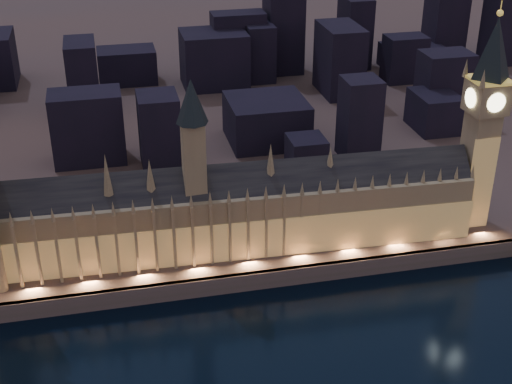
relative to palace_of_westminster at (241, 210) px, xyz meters
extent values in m
plane|color=black|center=(0.11, -61.74, -26.37)|extent=(2000.00, 2000.00, 0.00)
cube|color=#433F44|center=(0.11, 458.26, -22.37)|extent=(2000.00, 960.00, 8.00)
cube|color=#574F45|center=(0.11, -20.74, -22.37)|extent=(2000.00, 2.50, 8.00)
cube|color=gray|center=(0.91, 0.26, -4.37)|extent=(200.57, 26.86, 28.00)
cube|color=#A9854D|center=(0.91, -9.99, -9.37)|extent=(200.00, 0.50, 18.00)
cube|color=black|center=(0.91, 0.26, 12.63)|extent=(200.44, 23.12, 16.26)
cube|color=gray|center=(-19.09, 0.26, 25.63)|extent=(9.00, 9.00, 32.00)
cone|color=black|center=(-19.09, 0.26, 50.63)|extent=(13.00, 13.00, 18.00)
cube|color=gray|center=(-91.40, -10.34, -4.37)|extent=(1.20, 1.20, 28.00)
cone|color=gray|center=(-91.40, -9.74, 12.63)|extent=(2.00, 2.00, 6.00)
cube|color=gray|center=(-83.71, -10.34, -4.37)|extent=(1.20, 1.20, 28.00)
cone|color=gray|center=(-83.71, -9.74, 12.63)|extent=(2.00, 2.00, 6.00)
cube|color=gray|center=(-76.02, -10.34, -4.37)|extent=(1.20, 1.20, 28.00)
cone|color=gray|center=(-76.02, -9.74, 12.63)|extent=(2.00, 2.00, 6.00)
cube|color=gray|center=(-68.32, -10.34, -4.37)|extent=(1.20, 1.20, 28.00)
cone|color=gray|center=(-68.32, -9.74, 12.63)|extent=(2.00, 2.00, 6.00)
cube|color=gray|center=(-60.63, -10.34, -4.37)|extent=(1.20, 1.20, 28.00)
cone|color=gray|center=(-60.63, -9.74, 12.63)|extent=(2.00, 2.00, 6.00)
cube|color=gray|center=(-52.94, -10.34, -4.37)|extent=(1.20, 1.20, 28.00)
cone|color=gray|center=(-52.94, -9.74, 12.63)|extent=(2.00, 2.00, 6.00)
cube|color=gray|center=(-45.25, -10.34, -4.37)|extent=(1.20, 1.20, 28.00)
cone|color=gray|center=(-45.25, -9.74, 12.63)|extent=(2.00, 2.00, 6.00)
cube|color=gray|center=(-37.55, -10.34, -4.37)|extent=(1.20, 1.20, 28.00)
cone|color=gray|center=(-37.55, -9.74, 12.63)|extent=(2.00, 2.00, 6.00)
cube|color=gray|center=(-29.86, -10.34, -4.37)|extent=(1.20, 1.20, 28.00)
cone|color=gray|center=(-29.86, -9.74, 12.63)|extent=(2.00, 2.00, 6.00)
cube|color=gray|center=(-22.17, -10.34, -4.37)|extent=(1.20, 1.20, 28.00)
cone|color=gray|center=(-22.17, -9.74, 12.63)|extent=(2.00, 2.00, 6.00)
cube|color=gray|center=(-14.48, -10.34, -4.37)|extent=(1.20, 1.20, 28.00)
cone|color=gray|center=(-14.48, -9.74, 12.63)|extent=(2.00, 2.00, 6.00)
cube|color=gray|center=(-6.78, -10.34, -4.37)|extent=(1.20, 1.20, 28.00)
cone|color=gray|center=(-6.78, -9.74, 12.63)|extent=(2.00, 2.00, 6.00)
cube|color=gray|center=(0.91, -10.34, -4.37)|extent=(1.20, 1.20, 28.00)
cone|color=gray|center=(0.91, -9.74, 12.63)|extent=(2.00, 2.00, 6.00)
cube|color=gray|center=(8.60, -10.34, -4.37)|extent=(1.20, 1.20, 28.00)
cone|color=gray|center=(8.60, -9.74, 12.63)|extent=(2.00, 2.00, 6.00)
cube|color=gray|center=(16.29, -10.34, -4.37)|extent=(1.20, 1.20, 28.00)
cone|color=gray|center=(16.29, -9.74, 12.63)|extent=(2.00, 2.00, 6.00)
cube|color=gray|center=(23.98, -10.34, -4.37)|extent=(1.20, 1.20, 28.00)
cone|color=gray|center=(23.98, -9.74, 12.63)|extent=(2.00, 2.00, 6.00)
cube|color=gray|center=(31.68, -10.34, -4.37)|extent=(1.20, 1.20, 28.00)
cone|color=gray|center=(31.68, -9.74, 12.63)|extent=(2.00, 2.00, 6.00)
cube|color=gray|center=(39.37, -10.34, -4.37)|extent=(1.20, 1.20, 28.00)
cone|color=gray|center=(39.37, -9.74, 12.63)|extent=(2.00, 2.00, 6.00)
cube|color=gray|center=(47.06, -10.34, -4.37)|extent=(1.20, 1.20, 28.00)
cone|color=gray|center=(47.06, -9.74, 12.63)|extent=(2.00, 2.00, 6.00)
cube|color=gray|center=(54.75, -10.34, -4.37)|extent=(1.20, 1.20, 28.00)
cone|color=gray|center=(54.75, -9.74, 12.63)|extent=(2.00, 2.00, 6.00)
cube|color=gray|center=(62.45, -10.34, -4.37)|extent=(1.20, 1.20, 28.00)
cone|color=gray|center=(62.45, -9.74, 12.63)|extent=(2.00, 2.00, 6.00)
cube|color=gray|center=(70.14, -10.34, -4.37)|extent=(1.20, 1.20, 28.00)
cone|color=gray|center=(70.14, -9.74, 12.63)|extent=(2.00, 2.00, 6.00)
cube|color=gray|center=(77.83, -10.34, -4.37)|extent=(1.20, 1.20, 28.00)
cone|color=gray|center=(77.83, -9.74, 12.63)|extent=(2.00, 2.00, 6.00)
cube|color=gray|center=(85.52, -10.34, -4.37)|extent=(1.20, 1.20, 28.00)
cone|color=gray|center=(85.52, -9.74, 12.63)|extent=(2.00, 2.00, 6.00)
cube|color=gray|center=(93.22, -10.34, -4.37)|extent=(1.20, 1.20, 28.00)
cone|color=gray|center=(93.22, -9.74, 12.63)|extent=(2.00, 2.00, 6.00)
cube|color=gray|center=(100.91, -10.34, -4.37)|extent=(1.20, 1.20, 28.00)
cone|color=gray|center=(100.91, -9.74, 12.63)|extent=(2.00, 2.00, 6.00)
cone|color=gray|center=(-54.09, 0.26, 22.63)|extent=(4.40, 4.40, 18.00)
cone|color=gray|center=(-37.09, 0.26, 20.63)|extent=(4.40, 4.40, 14.00)
cone|color=gray|center=(12.91, 0.26, 21.63)|extent=(4.40, 4.40, 16.00)
cone|color=gray|center=(38.91, 0.26, 19.63)|extent=(4.40, 4.40, 12.00)
cube|color=gray|center=(108.11, 0.26, 8.53)|extent=(12.83, 12.83, 53.81)
cube|color=#A9854D|center=(108.11, -5.94, 3.63)|extent=(12.00, 0.50, 44.00)
cube|color=gray|center=(108.11, 0.26, 42.46)|extent=(15.00, 15.00, 14.03)
cube|color=#F2C64C|center=(108.11, 0.26, 50.07)|extent=(15.75, 15.75, 1.20)
cone|color=black|center=(108.11, 0.26, 63.67)|extent=(18.00, 18.00, 26.00)
sphere|color=#F2C64C|center=(108.11, 0.26, 78.17)|extent=(2.80, 2.80, 2.80)
cylinder|color=#F2C64C|center=(108.11, 0.26, 80.67)|extent=(0.40, 0.40, 5.00)
cylinder|color=#FFF2BF|center=(108.11, -7.49, 42.46)|extent=(8.40, 0.50, 8.40)
cylinder|color=#FFF2BF|center=(108.11, 8.01, 42.46)|extent=(8.40, 0.50, 8.40)
cylinder|color=#FFF2BF|center=(100.36, 0.26, 42.46)|extent=(0.50, 8.40, 8.40)
cylinder|color=#FFF2BF|center=(115.86, 0.26, 42.46)|extent=(0.50, 8.40, 8.40)
cone|color=gray|center=(100.61, -7.24, 53.47)|extent=(2.60, 2.60, 8.00)
cone|color=gray|center=(100.61, 7.76, 53.47)|extent=(2.60, 2.60, 8.00)
cone|color=gray|center=(115.61, 7.76, 53.47)|extent=(2.60, 2.60, 8.00)
cube|color=black|center=(49.31, 68.84, -8.98)|extent=(19.03, 19.80, 18.78)
cube|color=black|center=(82.30, 80.27, 4.06)|extent=(19.65, 20.18, 44.87)
cube|color=black|center=(58.97, 225.55, 1.72)|extent=(19.44, 30.73, 40.18)
cube|color=black|center=(45.62, 231.85, 5.19)|extent=(37.76, 19.44, 47.11)
cube|color=black|center=(-64.10, 187.81, 4.10)|extent=(18.99, 34.57, 44.94)
cube|color=black|center=(-25.07, 95.25, 1.17)|extent=(21.11, 25.14, 39.09)
cube|color=black|center=(-62.36, 106.92, 1.25)|extent=(38.19, 23.57, 39.23)
cube|color=black|center=(177.80, 221.23, -9.63)|extent=(43.78, 39.06, 17.48)
cube|color=black|center=(-120.65, 254.21, -0.30)|extent=(19.72, 40.72, 36.14)
cube|color=black|center=(25.49, 218.03, 0.63)|extent=(44.53, 36.65, 38.01)
cube|color=black|center=(-33.96, 238.10, -6.36)|extent=(40.45, 27.15, 24.02)
cube|color=black|center=(105.67, 183.81, 4.86)|extent=(24.63, 41.01, 46.45)
cube|color=black|center=(38.10, 112.83, -5.78)|extent=(44.15, 42.43, 25.18)
cube|color=black|center=(155.01, 127.57, 2.15)|extent=(30.39, 22.61, 41.05)
cube|color=black|center=(159.21, 197.74, -2.03)|extent=(28.33, 19.81, 32.67)
cube|color=black|center=(141.06, 108.74, -7.25)|extent=(24.83, 31.49, 22.24)
cube|color=black|center=(136.22, 239.84, 7.57)|extent=(19.19, 29.53, 51.88)
cube|color=black|center=(80.55, 238.26, 14.22)|extent=(26.00, 26.00, 65.17)
cube|color=black|center=(208.47, 238.26, 18.10)|extent=(26.00, 26.00, 72.93)
camera|label=1|loc=(-51.77, -260.57, 146.18)|focal=50.00mm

